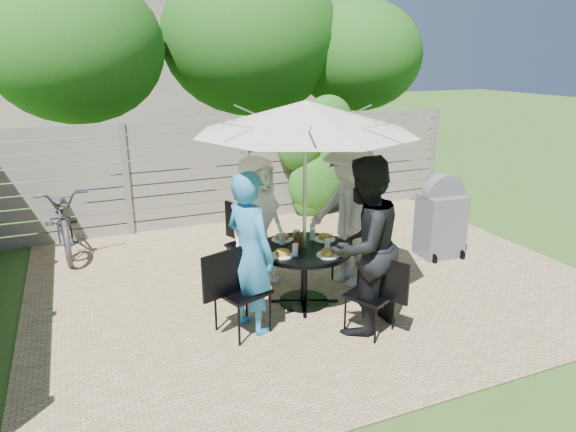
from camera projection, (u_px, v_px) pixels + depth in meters
name	position (u px, v px, depth m)	size (l,w,h in m)	color
backyard_envelope	(168.00, 63.00, 14.90)	(60.00, 60.00, 5.00)	#375B1C
patio_table	(304.00, 265.00, 6.00)	(1.43, 1.43, 0.72)	black
umbrella	(306.00, 117.00, 5.48)	(3.22, 3.22, 2.39)	silver
chair_back	(250.00, 258.00, 6.71)	(0.63, 0.76, 1.00)	black
person_back	(256.00, 221.00, 6.45)	(0.82, 0.54, 1.69)	white
chair_left	(241.00, 308.00, 5.40)	(0.76, 0.61, 0.99)	black
person_left	(250.00, 253.00, 5.32)	(0.64, 0.42, 1.75)	teal
chair_front	(371.00, 310.00, 5.42)	(0.58, 0.67, 0.89)	black
person_front	(363.00, 246.00, 5.31)	(0.92, 0.72, 1.90)	black
chair_right	(354.00, 260.00, 6.72)	(0.70, 0.61, 0.93)	black
person_right	(349.00, 214.00, 6.43)	(1.21, 0.70, 1.88)	#BBBCB7
plate_back	(282.00, 238.00, 6.17)	(0.26, 0.26, 0.06)	white
plate_left	(282.00, 254.00, 5.68)	(0.26, 0.26, 0.06)	white
plate_front	(328.00, 254.00, 5.69)	(0.26, 0.26, 0.06)	white
plate_right	(325.00, 238.00, 6.17)	(0.26, 0.26, 0.06)	white
glass_back	(282.00, 239.00, 6.01)	(0.07, 0.07, 0.14)	silver
glass_left	(295.00, 250.00, 5.67)	(0.07, 0.07, 0.14)	silver
glass_front	(327.00, 245.00, 5.81)	(0.07, 0.07, 0.14)	silver
glass_right	(313.00, 234.00, 6.16)	(0.07, 0.07, 0.14)	silver
syrup_jug	(298.00, 241.00, 5.90)	(0.09, 0.09, 0.16)	#59280C
coffee_cup	(296.00, 236.00, 6.13)	(0.08, 0.08, 0.12)	#C6B293
bicycle	(63.00, 218.00, 7.63)	(0.69, 1.99, 1.05)	#333338
bbq_grill	(441.00, 220.00, 7.42)	(0.64, 0.51, 1.24)	#535358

